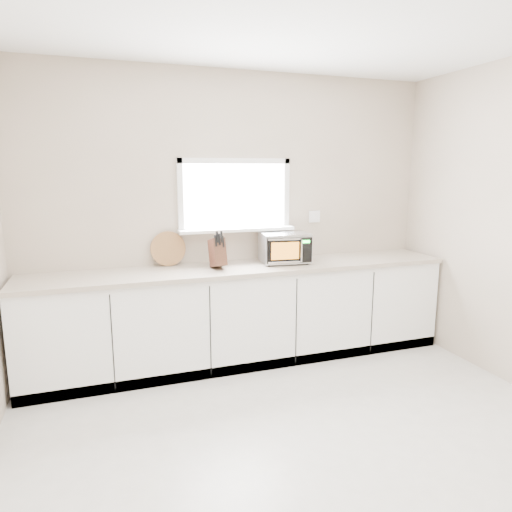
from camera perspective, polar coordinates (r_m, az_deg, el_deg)
name	(u,v)px	position (r m, az deg, el deg)	size (l,w,h in m)	color
ground	(328,467)	(3.12, 9.00, -24.57)	(4.00, 4.00, 0.00)	beige
back_wall	(235,215)	(4.42, -2.67, 5.15)	(4.00, 0.17, 2.70)	beige
cabinets	(244,316)	(4.34, -1.46, -7.45)	(3.92, 0.60, 0.88)	white
countertop	(244,268)	(4.20, -1.45, -1.53)	(3.92, 0.64, 0.04)	#BBAD9A
microwave	(285,247)	(4.33, 3.62, 1.11)	(0.48, 0.41, 0.29)	black
knife_block	(217,252)	(4.09, -4.84, 0.48)	(0.13, 0.25, 0.35)	#4D271B
cutting_board	(168,249)	(4.27, -10.93, 0.91)	(0.32, 0.32, 0.02)	#9E643D
coffee_grinder	(268,250)	(4.39, 1.51, 0.74)	(0.13, 0.13, 0.23)	#AFB2B6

